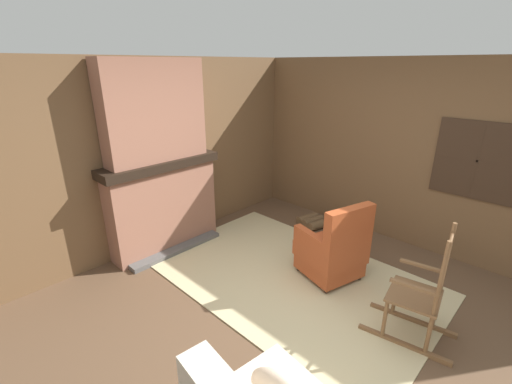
{
  "coord_description": "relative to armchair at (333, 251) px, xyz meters",
  "views": [
    {
      "loc": [
        1.59,
        -2.17,
        2.4
      ],
      "look_at": [
        -1.17,
        0.67,
        0.9
      ],
      "focal_mm": 24.0,
      "sensor_mm": 36.0,
      "label": 1
    }
  ],
  "objects": [
    {
      "name": "rocking_chair",
      "position": [
        1.05,
        -0.27,
        0.04
      ],
      "size": [
        0.86,
        0.55,
        1.13
      ],
      "rotation": [
        0.0,
        0.0,
        3.32
      ],
      "color": "brown",
      "rests_on": "ground"
    },
    {
      "name": "fireplace_hearth",
      "position": [
        -2.05,
        -0.94,
        0.26
      ],
      "size": [
        0.54,
        1.58,
        1.24
      ],
      "color": "#93604C",
      "rests_on": "ground"
    },
    {
      "name": "storage_case",
      "position": [
        -2.09,
        -0.7,
        0.95
      ],
      "size": [
        0.13,
        0.23,
        0.14
      ],
      "color": "black",
      "rests_on": "fireplace_hearth"
    },
    {
      "name": "area_rug",
      "position": [
        -0.36,
        -0.33,
        -0.35
      ],
      "size": [
        3.25,
        2.11,
        0.01
      ],
      "color": "#C6B789",
      "rests_on": "ground"
    },
    {
      "name": "oil_lamp_vase",
      "position": [
        -2.09,
        -1.31,
        0.99
      ],
      "size": [
        0.11,
        0.11,
        0.3
      ],
      "color": "silver",
      "rests_on": "fireplace_hearth"
    },
    {
      "name": "chimney_breast",
      "position": [
        -2.06,
        -0.94,
        1.49
      ],
      "size": [
        0.29,
        1.3,
        1.22
      ],
      "color": "#93604C",
      "rests_on": "fireplace_hearth"
    },
    {
      "name": "armchair",
      "position": [
        0.0,
        0.0,
        0.0
      ],
      "size": [
        0.78,
        0.77,
        0.98
      ],
      "rotation": [
        0.0,
        0.0,
        2.87
      ],
      "color": "#A84723",
      "rests_on": "ground"
    },
    {
      "name": "wood_panel_wall_left",
      "position": [
        -2.25,
        -0.94,
        0.88
      ],
      "size": [
        0.06,
        5.41,
        2.48
      ],
      "color": "brown",
      "rests_on": "ground"
    },
    {
      "name": "ground_plane",
      "position": [
        0.18,
        -0.94,
        -0.36
      ],
      "size": [
        14.0,
        14.0,
        0.0
      ],
      "primitive_type": "plane",
      "color": "brown"
    },
    {
      "name": "wood_panel_wall_back",
      "position": [
        0.2,
        1.5,
        0.89
      ],
      "size": [
        5.41,
        0.09,
        2.48
      ],
      "color": "brown",
      "rests_on": "ground"
    },
    {
      "name": "firewood_stack",
      "position": [
        -0.97,
        1.01,
        -0.29
      ],
      "size": [
        0.48,
        0.45,
        0.13
      ],
      "rotation": [
        0.0,
        0.0,
        -0.24
      ],
      "color": "brown",
      "rests_on": "ground"
    }
  ]
}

